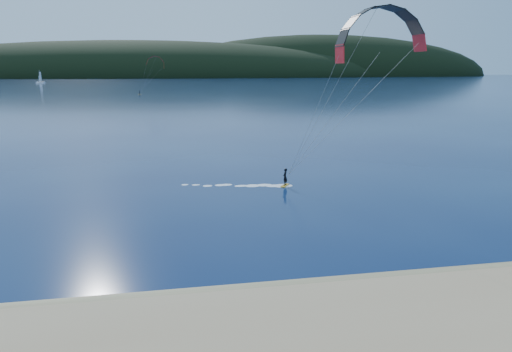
{
  "coord_description": "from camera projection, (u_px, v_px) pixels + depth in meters",
  "views": [
    {
      "loc": [
        -1.86,
        -16.11,
        11.33
      ],
      "look_at": [
        2.73,
        10.0,
        5.0
      ],
      "focal_mm": 31.34,
      "sensor_mm": 36.0,
      "label": 1
    }
  ],
  "objects": [
    {
      "name": "ground",
      "position": [
        233.0,
        352.0,
        18.37
      ],
      "size": [
        1800.0,
        1800.0,
        0.0
      ],
      "primitive_type": "plane",
      "color": "#08153C",
      "rests_on": "ground"
    },
    {
      "name": "kitesurfer_near",
      "position": [
        374.0,
        58.0,
        37.95
      ],
      "size": [
        21.4,
        8.31,
        15.29
      ],
      "color": "#C38D17",
      "rests_on": "ground"
    },
    {
      "name": "sailboat",
      "position": [
        40.0,
        82.0,
        382.8
      ],
      "size": [
        7.92,
        5.24,
        11.07
      ],
      "color": "white",
      "rests_on": "ground"
    },
    {
      "name": "headland",
      "position": [
        177.0,
        77.0,
        732.42
      ],
      "size": [
        1200.0,
        310.0,
        140.0
      ],
      "color": "black",
      "rests_on": "ground"
    },
    {
      "name": "kitesurfer_far",
      "position": [
        155.0,
        66.0,
        200.08
      ],
      "size": [
        13.05,
        7.5,
        16.29
      ],
      "color": "#C38D17",
      "rests_on": "ground"
    },
    {
      "name": "wet_sand",
      "position": [
        222.0,
        298.0,
        22.67
      ],
      "size": [
        220.0,
        2.5,
        0.1
      ],
      "color": "olive",
      "rests_on": "ground"
    }
  ]
}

